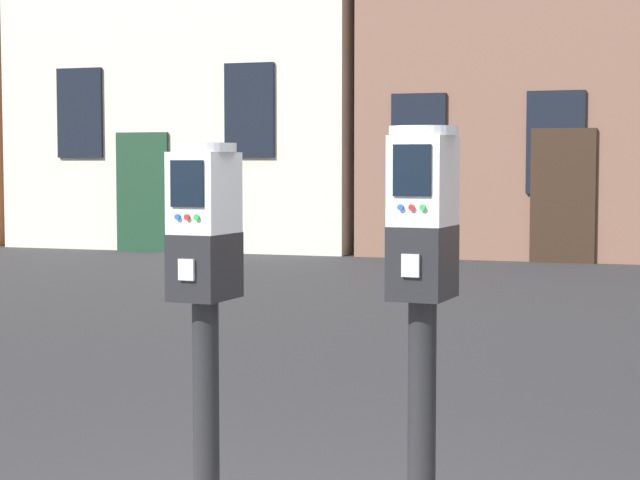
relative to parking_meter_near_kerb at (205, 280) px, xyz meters
name	(u,v)px	position (x,y,z in m)	size (l,w,h in m)	color
parking_meter_near_kerb	(205,280)	(0.00, 0.00, 0.00)	(0.23, 0.26, 1.48)	black
parking_meter_twin_adjacent	(423,278)	(0.75, 0.00, 0.03)	(0.23, 0.26, 1.53)	black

